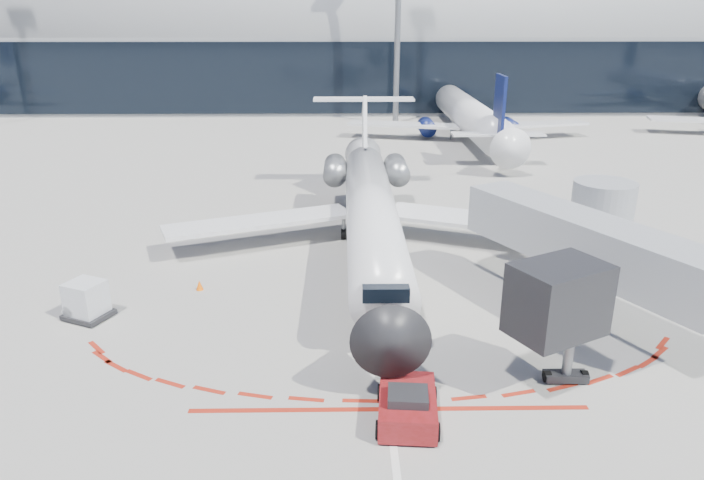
{
  "coord_description": "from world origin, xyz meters",
  "views": [
    {
      "loc": [
        -1.58,
        -30.02,
        13.08
      ],
      "look_at": [
        -1.13,
        -0.92,
        2.45
      ],
      "focal_mm": 32.0,
      "sensor_mm": 36.0,
      "label": 1
    }
  ],
  "objects_px": {
    "pushback_tug": "(407,405)",
    "ramp_worker": "(393,340)",
    "regional_jet": "(371,206)",
    "uld_container": "(86,300)"
  },
  "relations": [
    {
      "from": "regional_jet",
      "to": "uld_container",
      "type": "height_order",
      "value": "regional_jet"
    },
    {
      "from": "pushback_tug",
      "to": "uld_container",
      "type": "distance_m",
      "value": 15.74
    },
    {
      "from": "regional_jet",
      "to": "pushback_tug",
      "type": "distance_m",
      "value": 16.77
    },
    {
      "from": "pushback_tug",
      "to": "ramp_worker",
      "type": "height_order",
      "value": "ramp_worker"
    },
    {
      "from": "pushback_tug",
      "to": "ramp_worker",
      "type": "relative_size",
      "value": 2.84
    },
    {
      "from": "pushback_tug",
      "to": "uld_container",
      "type": "relative_size",
      "value": 2.09
    },
    {
      "from": "pushback_tug",
      "to": "ramp_worker",
      "type": "bearing_deg",
      "value": 97.39
    },
    {
      "from": "regional_jet",
      "to": "ramp_worker",
      "type": "relative_size",
      "value": 17.25
    },
    {
      "from": "pushback_tug",
      "to": "ramp_worker",
      "type": "xyz_separation_m",
      "value": [
        -0.17,
        3.97,
        0.31
      ]
    },
    {
      "from": "ramp_worker",
      "to": "uld_container",
      "type": "height_order",
      "value": "uld_container"
    }
  ]
}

